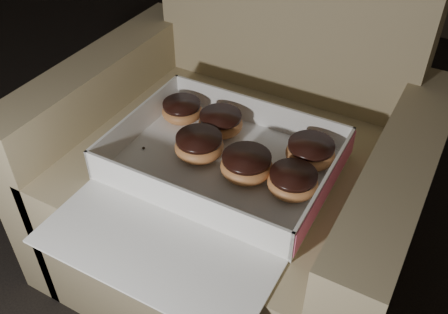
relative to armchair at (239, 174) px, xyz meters
The scene contains 12 objects.
armchair is the anchor object (origin of this frame).
bakery_box 0.21m from the armchair, 81.24° to the right, with size 0.45×0.53×0.08m.
donut_a 0.19m from the armchair, 109.52° to the right, with size 0.11×0.11×0.05m.
donut_b 0.23m from the armchair, ahead, with size 0.10×0.10×0.05m.
donut_c 0.26m from the armchair, 33.45° to the right, with size 0.10×0.10×0.05m.
donut_d 0.16m from the armchair, 158.23° to the right, with size 0.10×0.10×0.05m.
donut_e 0.21m from the armchair, 56.99° to the right, with size 0.11×0.11×0.05m.
donut_f 0.21m from the armchair, behind, with size 0.09×0.09×0.05m.
crumb_a 0.26m from the armchair, 73.56° to the right, with size 0.01×0.01×0.00m, color black.
crumb_b 0.28m from the armchair, 86.16° to the right, with size 0.01×0.01×0.00m, color black.
crumb_c 0.25m from the armchair, 136.61° to the right, with size 0.01×0.01×0.00m, color black.
crumb_d 0.26m from the armchair, 95.99° to the right, with size 0.01×0.01×0.00m, color black.
Camera 1 is at (1.14, -0.16, 1.08)m, focal length 40.00 mm.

